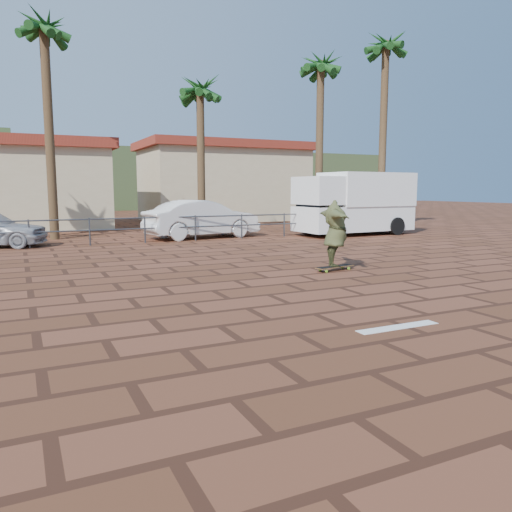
{
  "coord_description": "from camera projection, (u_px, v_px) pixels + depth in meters",
  "views": [
    {
      "loc": [
        -4.3,
        -6.78,
        2.04
      ],
      "look_at": [
        -0.35,
        1.5,
        0.8
      ],
      "focal_mm": 35.0,
      "sensor_mm": 36.0,
      "label": 1
    }
  ],
  "objects": [
    {
      "name": "campervan",
      "position": [
        355.0,
        202.0,
        22.23
      ],
      "size": [
        5.4,
        2.52,
        2.75
      ],
      "rotation": [
        0.0,
        0.0,
        0.05
      ],
      "color": "white",
      "rests_on": "ground"
    },
    {
      "name": "car_white",
      "position": [
        202.0,
        219.0,
        20.82
      ],
      "size": [
        4.98,
        2.35,
        1.58
      ],
      "primitive_type": "imported",
      "rotation": [
        0.0,
        0.0,
        1.72
      ],
      "color": "white",
      "rests_on": "ground"
    },
    {
      "name": "palm_center",
      "position": [
        200.0,
        93.0,
        22.68
      ],
      "size": [
        2.4,
        2.4,
        7.75
      ],
      "color": "brown",
      "rests_on": "ground"
    },
    {
      "name": "palm_far_right",
      "position": [
        386.0,
        52.0,
        23.78
      ],
      "size": [
        2.4,
        2.4,
        10.05
      ],
      "color": "brown",
      "rests_on": "ground"
    },
    {
      "name": "palm_right",
      "position": [
        321.0,
        70.0,
        23.52
      ],
      "size": [
        2.4,
        2.4,
        9.05
      ],
      "color": "brown",
      "rests_on": "ground"
    },
    {
      "name": "ground",
      "position": [
        315.0,
        314.0,
        8.18
      ],
      "size": [
        120.0,
        120.0,
        0.0
      ],
      "primitive_type": "plane",
      "color": "brown",
      "rests_on": "ground"
    },
    {
      "name": "paint_stripe",
      "position": [
        398.0,
        327.0,
        7.4
      ],
      "size": [
        1.4,
        0.22,
        0.01
      ],
      "primitive_type": "cube",
      "color": "white",
      "rests_on": "ground"
    },
    {
      "name": "street_sign",
      "position": [
        351.0,
        200.0,
        22.74
      ],
      "size": [
        0.41,
        0.22,
        2.16
      ],
      "rotation": [
        0.0,
        0.0,
        -0.43
      ],
      "color": "gray",
      "rests_on": "ground"
    },
    {
      "name": "skateboarder",
      "position": [
        335.0,
        233.0,
        12.4
      ],
      "size": [
        1.15,
        2.11,
        1.66
      ],
      "primitive_type": "imported",
      "rotation": [
        0.0,
        0.0,
        1.26
      ],
      "color": "#474C29",
      "rests_on": "longboard"
    },
    {
      "name": "guardrail",
      "position": [
        145.0,
        225.0,
        18.82
      ],
      "size": [
        24.06,
        0.06,
        1.0
      ],
      "color": "#47494F",
      "rests_on": "ground"
    },
    {
      "name": "hill_front",
      "position": [
        61.0,
        180.0,
        52.5
      ],
      "size": [
        70.0,
        18.0,
        6.0
      ],
      "primitive_type": "cube",
      "color": "#384C28",
      "rests_on": "ground"
    },
    {
      "name": "building_east",
      "position": [
        223.0,
        181.0,
        32.72
      ],
      "size": [
        10.6,
        6.6,
        5.0
      ],
      "color": "beige",
      "rests_on": "ground"
    },
    {
      "name": "longboard",
      "position": [
        335.0,
        267.0,
        12.52
      ],
      "size": [
        1.15,
        0.44,
        0.11
      ],
      "rotation": [
        0.0,
        0.0,
        0.18
      ],
      "color": "olive",
      "rests_on": "ground"
    },
    {
      "name": "palm_left",
      "position": [
        44.0,
        34.0,
        19.25
      ],
      "size": [
        2.4,
        2.4,
        9.45
      ],
      "color": "brown",
      "rests_on": "ground"
    }
  ]
}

